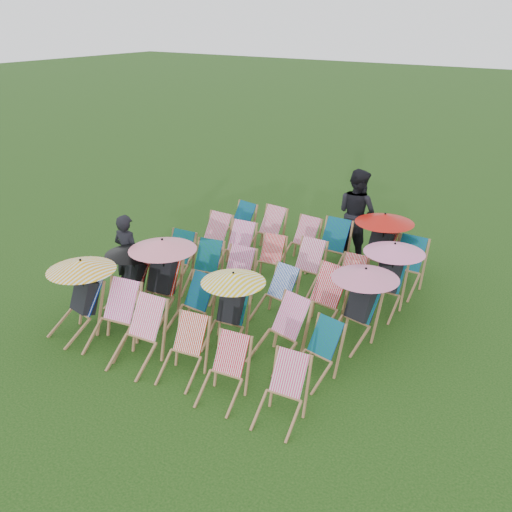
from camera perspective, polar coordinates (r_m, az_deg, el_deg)
The scene contains 33 objects.
ground at distance 10.31m, azimuth -0.38°, elevation -5.39°, with size 100.00×100.00×0.00m, color black.
deckchair_0 at distance 9.73m, azimuth -17.37°, elevation -3.83°, with size 1.10×1.17×1.31m.
deckchair_1 at distance 9.32m, azimuth -14.17°, elevation -6.04°, with size 0.79×1.00×0.99m.
deckchair_2 at distance 8.82m, azimuth -11.80°, elevation -7.72°, with size 0.71×0.94×0.96m.
deckchair_3 at distance 8.44m, azimuth -7.31°, elevation -9.35°, with size 0.68×0.87×0.86m.
deckchair_4 at distance 7.95m, azimuth -3.28°, elevation -11.48°, with size 0.66×0.84×0.84m.
deckchair_5 at distance 7.57m, azimuth 2.57°, elevation -13.49°, with size 0.64×0.83×0.85m.
deckchair_6 at distance 10.41m, azimuth -12.54°, elevation -1.89°, with size 0.99×1.05×1.17m.
deckchair_7 at distance 9.99m, azimuth -9.70°, elevation -2.03°, with size 1.17×1.25×1.39m.
deckchair_8 at distance 9.57m, azimuth -6.56°, elevation -4.94°, with size 0.63×0.85×0.89m.
deckchair_9 at distance 9.05m, azimuth -2.73°, elevation -5.17°, with size 1.02×1.10×1.21m.
deckchair_10 at distance 8.73m, azimuth 2.33°, elevation -7.58°, with size 0.79×0.98×0.95m.
deckchair_11 at distance 8.40m, azimuth 5.96°, elevation -9.57°, with size 0.67×0.84×0.83m.
deckchair_12 at distance 11.28m, azimuth -8.27°, elevation -0.33°, with size 0.70×0.92×0.95m.
deckchair_13 at distance 10.84m, azimuth -5.34°, elevation -1.27°, with size 0.77×0.95×0.91m.
deckchair_14 at distance 10.43m, azimuth -2.29°, elevation -2.16°, with size 0.72×0.93×0.94m.
deckchair_15 at distance 9.86m, azimuth 1.87°, elevation -3.94°, with size 0.68×0.87×0.88m.
deckchair_16 at distance 9.59m, azimuth 6.40°, elevation -4.46°, with size 0.78×1.00×1.01m.
deckchair_17 at distance 9.23m, azimuth 10.11°, elevation -4.74°, with size 1.07×1.14×1.27m.
deckchair_18 at distance 12.06m, azimuth -4.66°, elevation 1.57°, with size 0.67×0.93×0.99m.
deckchair_19 at distance 11.65m, azimuth -2.08°, elevation 0.73°, with size 0.71×0.93×0.95m.
deckchair_20 at distance 11.25m, azimuth 1.21°, elevation -0.42°, with size 0.67×0.85×0.84m.
deckchair_21 at distance 10.85m, azimuth 4.79°, elevation -1.19°, with size 0.62×0.87×0.93m.
deckchair_22 at distance 10.54m, azimuth 9.22°, elevation -2.52°, with size 0.58×0.78×0.82m.
deckchair_23 at distance 10.26m, azimuth 13.02°, elevation -2.01°, with size 1.07×1.11×1.26m.
deckchair_24 at distance 12.89m, azimuth -2.06°, elevation 3.00°, with size 0.75×0.95×0.94m.
deckchair_25 at distance 12.55m, azimuth 0.96°, elevation 2.47°, with size 0.70×0.93×0.96m.
deckchair_26 at distance 12.06m, azimuth 4.43°, elevation 1.41°, with size 0.67×0.89×0.92m.
deckchair_27 at distance 11.74m, azimuth 7.33°, elevation 0.86°, with size 0.68×0.94×1.00m.
deckchair_28 at distance 11.43m, azimuth 12.06°, elevation 1.04°, with size 1.14×1.22×1.35m.
deckchair_29 at distance 11.18m, azimuth 14.60°, elevation -1.02°, with size 0.66×0.91×0.97m.
person_left at distance 10.83m, azimuth -12.71°, elevation 0.11°, with size 0.57×0.38×1.57m, color black.
person_rear at distance 12.39m, azimuth 10.07°, elevation 4.23°, with size 0.94×0.73×1.94m, color black.
Camera 1 is at (5.08, -7.46, 4.97)m, focal length 40.00 mm.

